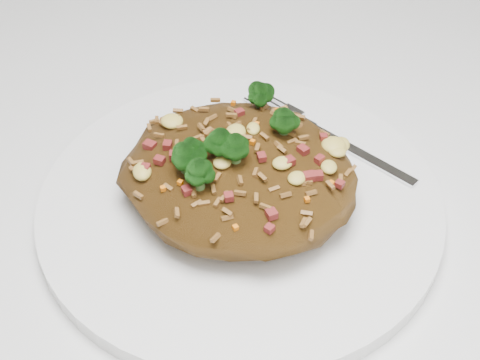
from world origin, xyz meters
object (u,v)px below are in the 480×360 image
fried_rice (239,165)px  dining_table (282,311)px  fork (335,140)px  plate (240,202)px

fried_rice → dining_table: bearing=-17.7°
dining_table → fork: fork is taller
fried_rice → fork: (0.05, 0.08, -0.03)m
fried_rice → fork: bearing=59.4°
plate → fried_rice: (-0.00, -0.00, 0.04)m
dining_table → fried_rice: 0.14m
dining_table → fried_rice: bearing=162.3°
fork → plate: bearing=-98.9°
fried_rice → plate: bearing=17.9°
plate → fork: size_ratio=1.86×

